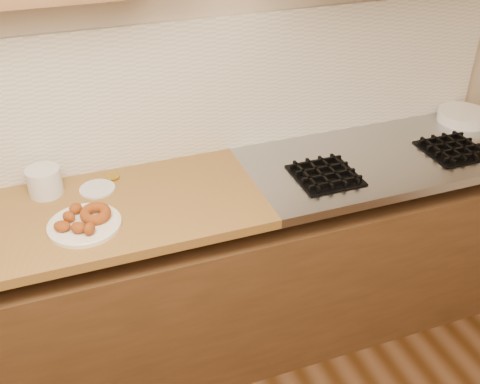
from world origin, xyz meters
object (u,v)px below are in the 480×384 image
object	(u,v)px
donut_plate	(85,225)
plate_stack	(463,116)
ring_donut	(95,214)
plastic_tub	(44,181)

from	to	relation	value
donut_plate	plate_stack	xyz separation A→B (m)	(1.89, 0.26, 0.02)
ring_donut	plate_stack	bearing A→B (deg)	7.54
ring_donut	plastic_tub	distance (m)	0.31
ring_donut	plate_stack	world-z (taller)	ring_donut
donut_plate	plate_stack	bearing A→B (deg)	7.90
donut_plate	plastic_tub	xyz separation A→B (m)	(-0.11, 0.28, 0.05)
donut_plate	ring_donut	size ratio (longest dim) A/B	2.32
donut_plate	plate_stack	size ratio (longest dim) A/B	1.07
donut_plate	ring_donut	world-z (taller)	ring_donut
donut_plate	ring_donut	xyz separation A→B (m)	(0.05, 0.02, 0.03)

